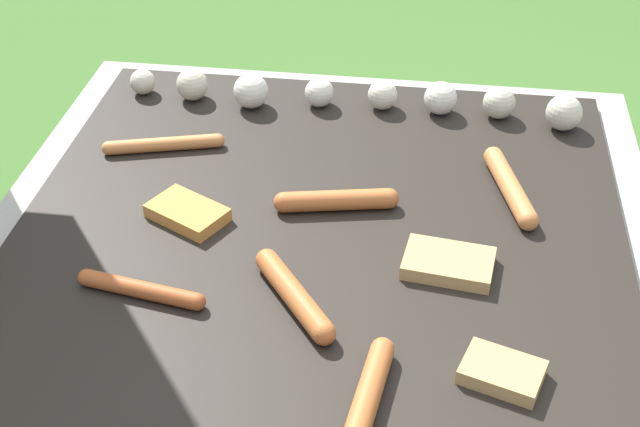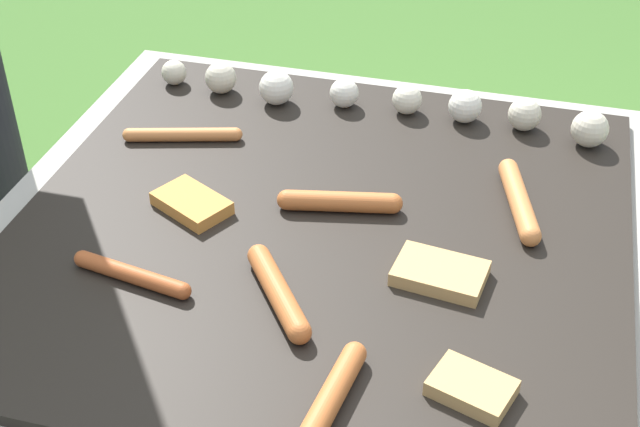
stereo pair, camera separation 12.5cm
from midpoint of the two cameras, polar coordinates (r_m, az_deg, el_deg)
ground_plane at (r=1.55m, az=2.36°, el=-13.41°), size 14.00×14.00×0.00m
grill at (r=1.40m, az=2.57°, el=-7.84°), size 0.97×0.97×0.42m
sausage_front_center at (r=1.33m, az=15.26°, el=0.71°), size 0.08×0.19×0.03m
sausage_mid_right at (r=1.45m, az=-6.37°, el=4.96°), size 0.19×0.07×0.02m
sausage_back_left at (r=1.13m, az=0.48°, el=-5.18°), size 0.12×0.16×0.03m
sausage_front_left at (r=1.17m, az=-9.01°, el=-4.00°), size 0.18×0.05×0.02m
sausage_mid_left at (r=1.28m, az=4.05°, el=0.66°), size 0.18×0.06×0.03m
sausage_back_center at (r=1.01m, az=4.41°, el=-11.71°), size 0.05×0.17×0.03m
bread_slice_right at (r=1.29m, az=-5.49°, el=0.56°), size 0.13×0.11×0.02m
bread_slice_left at (r=1.04m, az=13.15°, el=-10.97°), size 0.11×0.09×0.02m
bread_slice_center at (r=1.18m, az=10.71°, el=-3.90°), size 0.13×0.09×0.02m
mushroom_row at (r=1.52m, az=6.66°, el=7.21°), size 0.77×0.08×0.06m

